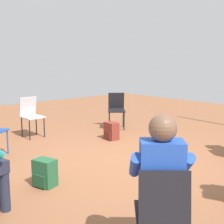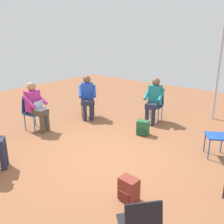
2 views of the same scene
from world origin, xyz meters
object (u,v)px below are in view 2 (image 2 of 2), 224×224
(chair_southwest, at_px, (221,133))
(backpack_near_laptop_user, at_px, (143,129))
(chair_southeast, at_px, (87,100))
(person_in_teal, at_px, (154,98))
(chair_south, at_px, (156,104))
(chair_east, at_px, (32,111))
(backpack_by_empty_chair, at_px, (129,190))
(person_with_laptop, at_px, (36,104))
(person_in_blue, at_px, (87,95))

(chair_southwest, xyz_separation_m, backpack_near_laptop_user, (1.80, 0.03, -0.34))
(chair_southeast, xyz_separation_m, person_in_teal, (-1.79, -0.78, 0.20))
(chair_southwest, bearing_deg, chair_south, 29.47)
(chair_south, bearing_deg, chair_east, 39.09)
(chair_south, bearing_deg, backpack_near_laptop_user, 93.72)
(chair_south, distance_m, backpack_by_empty_chair, 3.71)
(chair_southeast, height_order, person_with_laptop, person_with_laptop)
(chair_southwest, height_order, person_in_blue, person_in_blue)
(chair_southwest, xyz_separation_m, person_with_laptop, (4.06, 1.48, 0.20))
(chair_south, bearing_deg, person_in_blue, 21.27)
(chair_southwest, bearing_deg, backpack_near_laptop_user, 57.71)
(chair_east, distance_m, backpack_near_laptop_user, 2.87)
(chair_east, xyz_separation_m, chair_southwest, (-4.23, -1.50, 0.00))
(person_with_laptop, bearing_deg, backpack_by_empty_chair, 68.41)
(chair_southwest, bearing_deg, chair_southeast, 54.66)
(chair_east, height_order, chair_southeast, same)
(chair_southwest, bearing_deg, person_with_laptop, 76.86)
(person_in_blue, height_order, backpack_by_empty_chair, person_in_blue)
(chair_southeast, bearing_deg, person_in_blue, 90.00)
(person_with_laptop, distance_m, backpack_by_empty_chair, 3.59)
(chair_southwest, distance_m, person_in_teal, 2.27)
(chair_southwest, relative_size, person_in_teal, 0.69)
(person_in_blue, distance_m, backpack_by_empty_chair, 3.94)
(chair_southwest, height_order, chair_south, same)
(person_in_blue, xyz_separation_m, backpack_near_laptop_user, (-1.94, 0.06, -0.54))
(chair_southeast, distance_m, chair_south, 2.00)
(chair_southeast, distance_m, person_in_teal, 1.96)
(person_in_teal, bearing_deg, chair_southeast, 11.92)
(chair_southeast, bearing_deg, backpack_near_laptop_user, 128.83)
(person_in_blue, height_order, backpack_near_laptop_user, person_in_blue)
(chair_south, relative_size, backpack_by_empty_chair, 2.36)
(chair_east, bearing_deg, backpack_near_laptop_user, 112.87)
(person_with_laptop, distance_m, backpack_near_laptop_user, 2.74)
(chair_southeast, xyz_separation_m, backpack_by_empty_chair, (-3.25, 2.44, -0.34))
(person_with_laptop, distance_m, person_in_teal, 3.12)
(chair_southeast, xyz_separation_m, chair_southwest, (-3.86, 0.15, 0.00))
(chair_south, height_order, backpack_by_empty_chair, chair_south)
(backpack_by_empty_chair, bearing_deg, chair_southeast, -36.87)
(person_in_blue, relative_size, backpack_near_laptop_user, 3.44)
(backpack_by_empty_chair, bearing_deg, person_in_teal, -65.57)
(chair_south, height_order, backpack_near_laptop_user, chair_south)
(chair_southeast, distance_m, chair_southwest, 3.86)
(chair_southwest, distance_m, person_in_blue, 3.75)
(backpack_by_empty_chair, bearing_deg, backpack_near_laptop_user, -62.25)
(chair_southeast, height_order, person_in_blue, person_in_blue)
(chair_south, bearing_deg, chair_southwest, 141.11)
(chair_east, height_order, backpack_near_laptop_user, chair_east)
(backpack_by_empty_chair, bearing_deg, person_with_laptop, -13.25)
(person_with_laptop, xyz_separation_m, person_in_blue, (-0.32, -1.51, 0.00))
(person_in_blue, distance_m, backpack_near_laptop_user, 2.02)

